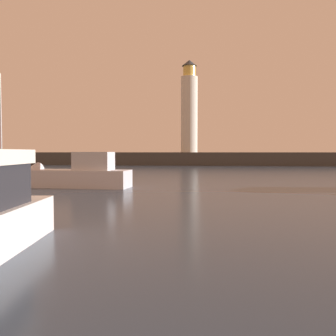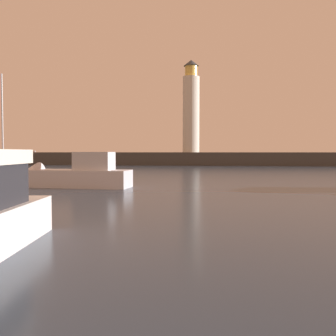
# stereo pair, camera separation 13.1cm
# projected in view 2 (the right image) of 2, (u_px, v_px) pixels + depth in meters

# --- Properties ---
(ground_plane) EXTENTS (220.00, 220.00, 0.00)m
(ground_plane) POSITION_uv_depth(u_px,v_px,m) (197.00, 178.00, 29.87)
(ground_plane) COLOR #2D3D51
(breakwater) EXTENTS (78.36, 4.52, 2.01)m
(breakwater) POSITION_uv_depth(u_px,v_px,m) (205.00, 159.00, 58.84)
(breakwater) COLOR #423F3D
(breakwater) RESTS_ON ground_plane
(lighthouse) EXTENTS (2.57, 2.57, 14.23)m
(lighthouse) POSITION_uv_depth(u_px,v_px,m) (191.00, 109.00, 58.77)
(lighthouse) COLOR silver
(lighthouse) RESTS_ON breakwater
(motorboat_0) EXTENTS (7.38, 2.32, 2.41)m
(motorboat_0) POSITION_uv_depth(u_px,v_px,m) (67.00, 175.00, 22.53)
(motorboat_0) COLOR silver
(motorboat_0) RESTS_ON ground_plane
(sailboat_moored) EXTENTS (6.39, 3.43, 8.28)m
(sailboat_moored) POSITION_uv_depth(u_px,v_px,m) (9.00, 172.00, 30.18)
(sailboat_moored) COLOR #B21E1E
(sailboat_moored) RESTS_ON ground_plane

